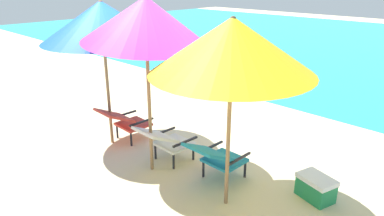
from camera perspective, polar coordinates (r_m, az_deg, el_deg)
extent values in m
plane|color=beige|center=(8.87, 16.91, 1.38)|extent=(40.00, 40.00, 0.00)
cube|color=red|center=(6.42, -9.48, -2.59)|extent=(0.53, 0.51, 0.04)
cube|color=red|center=(6.14, -12.42, -1.18)|extent=(0.53, 0.53, 0.27)
cylinder|color=black|center=(6.76, -9.02, -2.76)|extent=(0.04, 0.04, 0.26)
cylinder|color=black|center=(6.43, -6.74, -3.89)|extent=(0.04, 0.04, 0.26)
cylinder|color=black|center=(6.55, -12.02, -3.74)|extent=(0.04, 0.04, 0.26)
cylinder|color=black|center=(6.21, -9.82, -4.96)|extent=(0.04, 0.04, 0.26)
cube|color=black|center=(6.58, -10.84, -0.98)|extent=(0.04, 0.50, 0.03)
cube|color=black|center=(6.18, -8.16, -2.26)|extent=(0.04, 0.50, 0.03)
cube|color=silver|center=(5.63, -2.91, -5.76)|extent=(0.53, 0.51, 0.04)
cube|color=silver|center=(5.30, -5.93, -4.34)|extent=(0.53, 0.53, 0.27)
cylinder|color=black|center=(5.97, -2.78, -5.76)|extent=(0.04, 0.04, 0.26)
cylinder|color=black|center=(5.68, 0.20, -7.17)|extent=(0.04, 0.04, 0.26)
cylinder|color=black|center=(5.73, -5.94, -7.04)|extent=(0.04, 0.04, 0.26)
cylinder|color=black|center=(5.43, -3.00, -8.60)|extent=(0.04, 0.04, 0.26)
cube|color=black|center=(5.76, -4.66, -3.86)|extent=(0.04, 0.50, 0.03)
cube|color=black|center=(5.40, -1.09, -5.49)|extent=(0.04, 0.50, 0.03)
cube|color=teal|center=(5.16, 5.28, -8.38)|extent=(0.52, 0.50, 0.04)
cube|color=teal|center=(4.79, 2.55, -7.08)|extent=(0.52, 0.52, 0.27)
cylinder|color=black|center=(5.50, 4.87, -8.23)|extent=(0.04, 0.04, 0.26)
cylinder|color=black|center=(5.27, 8.58, -9.79)|extent=(0.04, 0.04, 0.26)
cylinder|color=black|center=(5.22, 1.85, -9.82)|extent=(0.04, 0.04, 0.26)
cylinder|color=black|center=(4.98, 5.62, -11.58)|extent=(0.04, 0.04, 0.26)
cube|color=black|center=(5.26, 3.14, -6.29)|extent=(0.03, 0.50, 0.03)
cube|color=black|center=(4.97, 7.65, -8.15)|extent=(0.03, 0.50, 0.03)
cylinder|color=olive|center=(6.12, -13.40, 2.26)|extent=(0.05, 0.05, 1.82)
cone|color=blue|center=(5.87, -14.37, 13.42)|extent=(2.01, 2.01, 0.64)
sphere|color=#4C3823|center=(5.85, -14.63, 16.22)|extent=(0.07, 0.07, 0.07)
cylinder|color=olive|center=(5.09, -6.89, -0.17)|extent=(0.05, 0.05, 1.96)
cone|color=purple|center=(4.80, -7.53, 13.99)|extent=(1.83, 1.79, 0.75)
cylinder|color=olive|center=(4.32, 5.88, -5.43)|extent=(0.05, 0.05, 1.77)
cone|color=yellow|center=(3.96, 6.49, 9.98)|extent=(2.01, 2.02, 0.66)
sphere|color=#4C3823|center=(3.92, 6.66, 14.08)|extent=(0.07, 0.07, 0.07)
cube|color=#1E844C|center=(5.03, 19.35, -12.37)|extent=(0.52, 0.41, 0.26)
cube|color=white|center=(4.95, 19.57, -10.81)|extent=(0.54, 0.44, 0.06)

